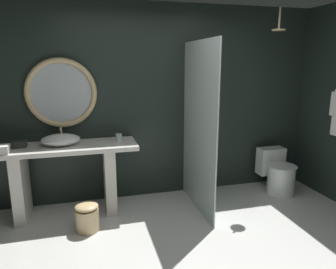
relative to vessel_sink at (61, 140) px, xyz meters
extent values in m
cube|color=#1E2823|center=(1.21, 0.33, 0.36)|extent=(4.80, 0.10, 2.60)
cube|color=silver|center=(0.03, -0.03, -0.09)|extent=(1.72, 0.57, 0.05)
cube|color=silver|center=(-0.49, -0.03, -0.53)|extent=(0.13, 0.49, 0.82)
cube|color=silver|center=(0.55, -0.03, -0.53)|extent=(0.13, 0.49, 0.82)
ellipsoid|color=white|center=(0.00, 0.00, 0.00)|extent=(0.45, 0.37, 0.13)
cylinder|color=#D6B77F|center=(0.00, 0.17, 0.03)|extent=(0.02, 0.02, 0.19)
cylinder|color=#D6B77F|center=(0.00, 0.11, 0.11)|extent=(0.02, 0.12, 0.02)
cylinder|color=silver|center=(0.69, 0.02, -0.02)|extent=(0.08, 0.08, 0.09)
cube|color=#282D28|center=(-0.46, 0.01, -0.03)|extent=(0.16, 0.11, 0.08)
torus|color=#D6B77F|center=(0.03, 0.24, 0.53)|extent=(0.86, 0.07, 0.86)
cylinder|color=#B2BCC1|center=(0.03, 0.25, 0.53)|extent=(0.75, 0.01, 0.75)
cube|color=silver|center=(1.64, -0.29, 0.11)|extent=(0.02, 1.13, 2.10)
cylinder|color=#D6B77F|center=(2.69, -0.25, 1.43)|extent=(0.02, 0.02, 0.26)
cylinder|color=#D6B77F|center=(2.69, -0.25, 1.29)|extent=(0.17, 0.17, 0.02)
cylinder|color=silver|center=(3.42, -0.53, 0.39)|extent=(0.13, 0.13, 0.30)
cylinder|color=white|center=(2.94, -0.20, -0.73)|extent=(0.38, 0.38, 0.41)
ellipsoid|color=white|center=(2.94, -0.20, -0.52)|extent=(0.40, 0.44, 0.02)
cube|color=white|center=(2.94, 0.09, -0.53)|extent=(0.39, 0.19, 0.40)
cylinder|color=#D6B77F|center=(0.26, -0.52, -0.81)|extent=(0.26, 0.26, 0.25)
ellipsoid|color=#D6B77F|center=(0.26, -0.52, -0.65)|extent=(0.26, 0.26, 0.08)
camera|label=1|loc=(0.31, -3.81, 0.90)|focal=33.23mm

